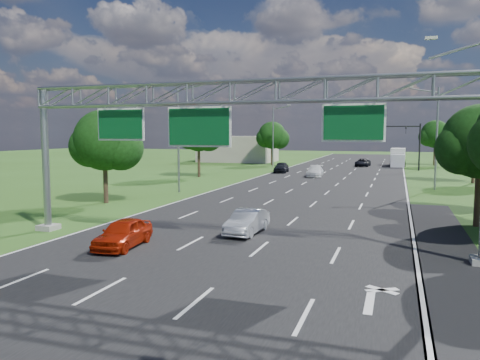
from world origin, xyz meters
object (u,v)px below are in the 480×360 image
at_px(silver_sedan, 247,222).
at_px(box_truck, 398,158).
at_px(traffic_signal, 395,136).
at_px(sign_gantry, 234,105).
at_px(red_coupe, 123,233).

height_order(silver_sedan, box_truck, box_truck).
xyz_separation_m(traffic_signal, silver_sedan, (-7.33, -50.30, -4.50)).
bearing_deg(sign_gantry, box_truck, 83.02).
bearing_deg(traffic_signal, silver_sedan, -98.29).
xyz_separation_m(silver_sedan, box_truck, (7.85, 59.94, 0.77)).
bearing_deg(red_coupe, traffic_signal, 71.81).
relative_size(red_coupe, box_truck, 0.51).
relative_size(red_coupe, silver_sedan, 1.01).
relative_size(sign_gantry, traffic_signal, 1.92).
xyz_separation_m(red_coupe, box_truck, (12.61, 64.83, 0.74)).
xyz_separation_m(sign_gantry, traffic_signal, (7.15, 53.00, -1.72)).
distance_m(traffic_signal, box_truck, 10.34).
bearing_deg(box_truck, traffic_signal, -91.24).
bearing_deg(sign_gantry, red_coupe, -156.00).
bearing_deg(box_truck, sign_gantry, -95.12).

